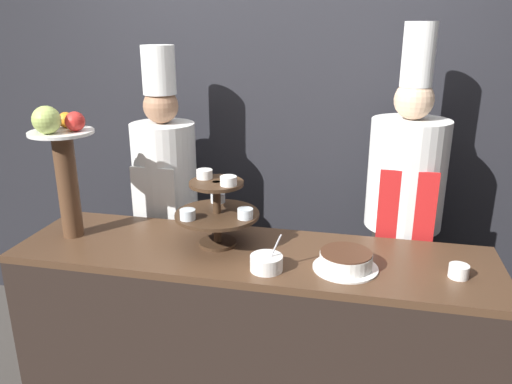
# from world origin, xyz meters

# --- Properties ---
(wall_back) EXTENTS (10.00, 0.06, 2.80)m
(wall_back) POSITION_xyz_m (0.00, 1.18, 1.40)
(wall_back) COLOR #232328
(wall_back) RESTS_ON ground_plane
(buffet_counter) EXTENTS (2.16, 0.57, 0.90)m
(buffet_counter) POSITION_xyz_m (0.00, 0.29, 0.45)
(buffet_counter) COLOR black
(buffet_counter) RESTS_ON ground_plane
(tiered_stand) EXTENTS (0.39, 0.39, 0.35)m
(tiered_stand) POSITION_xyz_m (-0.17, 0.33, 1.08)
(tiered_stand) COLOR #3D2819
(tiered_stand) RESTS_ON buffet_counter
(fruit_pedestal) EXTENTS (0.29, 0.29, 0.64)m
(fruit_pedestal) POSITION_xyz_m (-0.89, 0.27, 1.30)
(fruit_pedestal) COLOR brown
(fruit_pedestal) RESTS_ON buffet_counter
(cake_round) EXTENTS (0.27, 0.27, 0.08)m
(cake_round) POSITION_xyz_m (0.42, 0.21, 0.94)
(cake_round) COLOR white
(cake_round) RESTS_ON buffet_counter
(cup_white) EXTENTS (0.08, 0.08, 0.05)m
(cup_white) POSITION_xyz_m (0.87, 0.23, 0.93)
(cup_white) COLOR white
(cup_white) RESTS_ON buffet_counter
(serving_bowl_near) EXTENTS (0.14, 0.14, 0.17)m
(serving_bowl_near) POSITION_xyz_m (0.10, 0.13, 0.93)
(serving_bowl_near) COLOR white
(serving_bowl_near) RESTS_ON buffet_counter
(chef_left) EXTENTS (0.36, 0.36, 1.77)m
(chef_left) POSITION_xyz_m (-0.62, 0.81, 0.96)
(chef_left) COLOR #38332D
(chef_left) RESTS_ON ground_plane
(chef_center_left) EXTENTS (0.38, 0.38, 1.89)m
(chef_center_left) POSITION_xyz_m (0.68, 0.81, 0.99)
(chef_center_left) COLOR #38332D
(chef_center_left) RESTS_ON ground_plane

